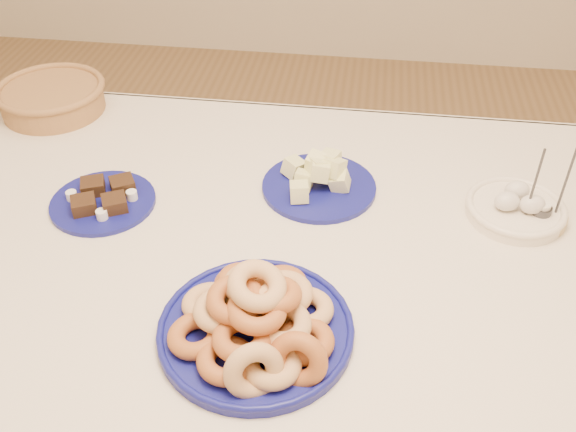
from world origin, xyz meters
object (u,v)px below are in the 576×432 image
object	(u,v)px
brownie_plate	(103,200)
wicker_basket	(52,97)
dining_table	(291,276)
candle_holder	(540,216)
melon_plate	(319,180)
donut_platter	(256,321)
egg_bowl	(516,208)

from	to	relation	value
brownie_plate	wicker_basket	xyz separation A→B (m)	(-0.28, 0.38, 0.03)
dining_table	wicker_basket	size ratio (longest dim) A/B	4.56
dining_table	candle_holder	bearing A→B (deg)	13.57
melon_plate	brownie_plate	distance (m)	0.47
dining_table	candle_holder	distance (m)	0.54
melon_plate	wicker_basket	distance (m)	0.78
donut_platter	candle_holder	distance (m)	0.66
wicker_basket	candle_holder	world-z (taller)	candle_holder
dining_table	candle_holder	world-z (taller)	candle_holder
brownie_plate	egg_bowl	world-z (taller)	egg_bowl
wicker_basket	melon_plate	bearing A→B (deg)	-19.31
dining_table	egg_bowl	size ratio (longest dim) A/B	7.11
dining_table	brownie_plate	world-z (taller)	brownie_plate
wicker_basket	donut_platter	bearing A→B (deg)	-46.16
melon_plate	wicker_basket	xyz separation A→B (m)	(-0.74, 0.26, 0.02)
candle_holder	egg_bowl	size ratio (longest dim) A/B	0.77
wicker_basket	egg_bowl	size ratio (longest dim) A/B	1.56
donut_platter	brownie_plate	bearing A→B (deg)	140.77
candle_holder	dining_table	bearing A→B (deg)	-166.43
brownie_plate	donut_platter	bearing A→B (deg)	-39.23
dining_table	egg_bowl	world-z (taller)	egg_bowl
egg_bowl	donut_platter	bearing A→B (deg)	-140.22
melon_plate	candle_holder	world-z (taller)	candle_holder
dining_table	candle_holder	size ratio (longest dim) A/B	9.19
dining_table	donut_platter	distance (m)	0.30
melon_plate	brownie_plate	size ratio (longest dim) A/B	1.16
brownie_plate	egg_bowl	bearing A→B (deg)	5.19
dining_table	melon_plate	size ratio (longest dim) A/B	5.05
dining_table	brownie_plate	bearing A→B (deg)	172.09
candle_holder	egg_bowl	bearing A→B (deg)	161.64
donut_platter	brownie_plate	world-z (taller)	donut_platter
donut_platter	candle_holder	world-z (taller)	candle_holder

